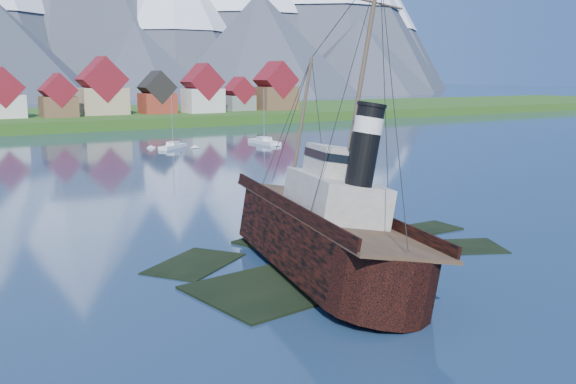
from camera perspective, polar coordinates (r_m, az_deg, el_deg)
ground at (r=50.99m, az=3.83°, el=-6.55°), size 1400.00×1400.00×0.00m
shoal at (r=53.76m, az=4.04°, el=-6.04°), size 31.71×21.24×1.14m
shore_bank at (r=212.12m, az=-23.94°, el=5.49°), size 600.00×80.00×3.20m
seawall at (r=174.65m, az=-22.20°, el=4.75°), size 600.00×2.50×2.00m
tugboat_wreck at (r=50.36m, az=1.58°, el=-3.22°), size 6.97×30.03×23.79m
sailboat_d at (r=133.50m, az=-10.19°, el=3.96°), size 7.74×6.79×11.29m
sailboat_e at (r=140.21m, az=-2.14°, el=4.42°), size 2.93×10.70×12.34m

